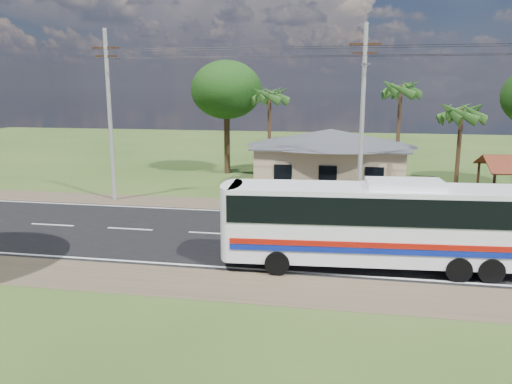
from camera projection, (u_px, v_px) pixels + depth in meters
ground at (299, 238)px, 24.85m from camera, size 120.00×120.00×0.00m
road at (299, 238)px, 24.85m from camera, size 120.00×16.00×0.03m
house at (330, 153)px, 36.64m from camera, size 12.40×10.00×5.00m
utility_poles at (357, 115)px, 29.44m from camera, size 32.80×2.22×11.00m
palm_near at (462, 113)px, 32.61m from camera, size 2.80×2.80×6.70m
palm_mid at (401, 90)px, 37.25m from camera, size 2.80×2.80×8.20m
palm_far at (270, 96)px, 39.57m from camera, size 2.80×2.80×7.70m
tree_behind_house at (226, 90)px, 42.10m from camera, size 6.00×6.00×9.61m
coach_bus at (377, 218)px, 20.31m from camera, size 12.23×3.43×3.75m
motorcycle at (362, 199)px, 31.26m from camera, size 1.87×0.71×0.97m
person at (479, 207)px, 27.99m from camera, size 0.64×0.51×1.51m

